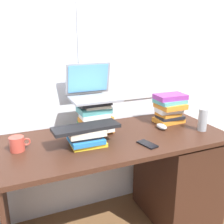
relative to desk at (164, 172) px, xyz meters
The scene contains 11 objects.
wall_back 1.05m from the desk, 133.14° to the left, with size 6.00×0.06×2.60m.
desk is the anchor object (origin of this frame).
book_stack_tall 0.70m from the desk, 162.07° to the left, with size 0.25×0.20×0.24m.
book_stack_keyboard_riser 0.74m from the desk, behind, with size 0.23×0.18×0.11m.
book_stack_side 0.50m from the desk, 50.82° to the left, with size 0.24×0.19×0.23m.
laptop 0.84m from the desk, 156.09° to the left, with size 0.33×0.29×0.24m.
keyboard 0.78m from the desk, behind, with size 0.42×0.14×0.02m, color black.
computer_mouse 0.37m from the desk, 119.75° to the left, with size 0.06×0.10×0.04m, color #A5A8AD.
mug 1.10m from the desk, behind, with size 0.12×0.09×0.09m.
water_bottle 0.50m from the desk, 24.62° to the right, with size 0.06×0.06×0.16m, color #999EA5.
cell_phone 0.47m from the desk, 147.21° to the right, with size 0.07×0.14×0.01m, color black.
Camera 1 is at (-0.68, -1.52, 1.46)m, focal length 42.11 mm.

